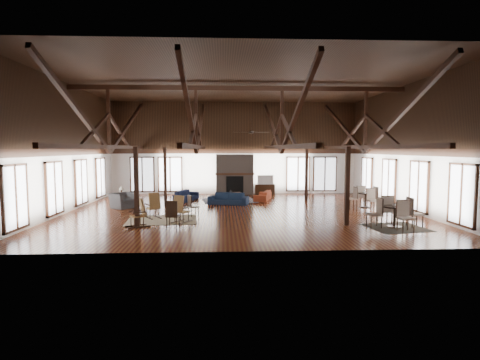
{
  "coord_description": "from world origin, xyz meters",
  "views": [
    {
      "loc": [
        -0.77,
        -17.58,
        2.96
      ],
      "look_at": [
        0.09,
        1.0,
        1.41
      ],
      "focal_mm": 28.0,
      "sensor_mm": 36.0,
      "label": 1
    }
  ],
  "objects_px": {
    "sofa_navy_front": "(228,199)",
    "armchair": "(123,200)",
    "coffee_table": "(231,194)",
    "sofa_navy_left": "(186,195)",
    "cafe_table_far": "(366,197)",
    "sofa_orange": "(263,195)",
    "tv_console": "(265,189)",
    "cafe_table_near": "(395,213)"
  },
  "relations": [
    {
      "from": "coffee_table",
      "to": "cafe_table_far",
      "type": "relative_size",
      "value": 0.66
    },
    {
      "from": "cafe_table_near",
      "to": "tv_console",
      "type": "relative_size",
      "value": 1.66
    },
    {
      "from": "sofa_navy_left",
      "to": "cafe_table_near",
      "type": "bearing_deg",
      "value": -113.54
    },
    {
      "from": "sofa_navy_left",
      "to": "sofa_orange",
      "type": "distance_m",
      "value": 4.4
    },
    {
      "from": "sofa_navy_left",
      "to": "armchair",
      "type": "distance_m",
      "value": 3.85
    },
    {
      "from": "sofa_navy_front",
      "to": "cafe_table_far",
      "type": "relative_size",
      "value": 1.06
    },
    {
      "from": "sofa_navy_front",
      "to": "tv_console",
      "type": "relative_size",
      "value": 1.63
    },
    {
      "from": "cafe_table_near",
      "to": "sofa_orange",
      "type": "bearing_deg",
      "value": 118.63
    },
    {
      "from": "sofa_navy_front",
      "to": "armchair",
      "type": "height_order",
      "value": "armchair"
    },
    {
      "from": "sofa_orange",
      "to": "tv_console",
      "type": "height_order",
      "value": "tv_console"
    },
    {
      "from": "sofa_orange",
      "to": "cafe_table_near",
      "type": "xyz_separation_m",
      "value": [
        4.18,
        -7.67,
        0.28
      ]
    },
    {
      "from": "sofa_navy_left",
      "to": "cafe_table_far",
      "type": "bearing_deg",
      "value": -88.98
    },
    {
      "from": "armchair",
      "to": "cafe_table_far",
      "type": "height_order",
      "value": "cafe_table_far"
    },
    {
      "from": "sofa_navy_front",
      "to": "armchair",
      "type": "relative_size",
      "value": 1.82
    },
    {
      "from": "tv_console",
      "to": "sofa_navy_left",
      "type": "bearing_deg",
      "value": -148.97
    },
    {
      "from": "sofa_navy_front",
      "to": "sofa_navy_left",
      "type": "relative_size",
      "value": 1.06
    },
    {
      "from": "coffee_table",
      "to": "tv_console",
      "type": "xyz_separation_m",
      "value": [
        2.26,
        3.17,
        -0.08
      ]
    },
    {
      "from": "sofa_navy_front",
      "to": "coffee_table",
      "type": "distance_m",
      "value": 1.4
    },
    {
      "from": "coffee_table",
      "to": "tv_console",
      "type": "relative_size",
      "value": 1.02
    },
    {
      "from": "sofa_orange",
      "to": "coffee_table",
      "type": "height_order",
      "value": "sofa_orange"
    },
    {
      "from": "cafe_table_near",
      "to": "cafe_table_far",
      "type": "bearing_deg",
      "value": 81.23
    },
    {
      "from": "tv_console",
      "to": "cafe_table_near",
      "type": "bearing_deg",
      "value": -70.67
    },
    {
      "from": "sofa_orange",
      "to": "coffee_table",
      "type": "distance_m",
      "value": 1.83
    },
    {
      "from": "coffee_table",
      "to": "armchair",
      "type": "distance_m",
      "value": 5.95
    },
    {
      "from": "armchair",
      "to": "coffee_table",
      "type": "bearing_deg",
      "value": -29.47
    },
    {
      "from": "sofa_navy_front",
      "to": "armchair",
      "type": "bearing_deg",
      "value": -154.22
    },
    {
      "from": "sofa_navy_left",
      "to": "armchair",
      "type": "xyz_separation_m",
      "value": [
        -2.9,
        -2.54,
        0.08
      ]
    },
    {
      "from": "coffee_table",
      "to": "cafe_table_far",
      "type": "height_order",
      "value": "cafe_table_far"
    },
    {
      "from": "coffee_table",
      "to": "cafe_table_near",
      "type": "relative_size",
      "value": 0.62
    },
    {
      "from": "sofa_orange",
      "to": "armchair",
      "type": "relative_size",
      "value": 1.62
    },
    {
      "from": "sofa_navy_left",
      "to": "cafe_table_near",
      "type": "relative_size",
      "value": 0.93
    },
    {
      "from": "coffee_table",
      "to": "sofa_navy_front",
      "type": "bearing_deg",
      "value": -117.45
    },
    {
      "from": "sofa_navy_front",
      "to": "coffee_table",
      "type": "xyz_separation_m",
      "value": [
        0.2,
        1.38,
        0.09
      ]
    },
    {
      "from": "cafe_table_near",
      "to": "tv_console",
      "type": "bearing_deg",
      "value": 109.33
    },
    {
      "from": "coffee_table",
      "to": "sofa_orange",
      "type": "bearing_deg",
      "value": -13.25
    },
    {
      "from": "coffee_table",
      "to": "sofa_navy_left",
      "type": "bearing_deg",
      "value": 155.36
    },
    {
      "from": "coffee_table",
      "to": "armchair",
      "type": "relative_size",
      "value": 1.14
    },
    {
      "from": "cafe_table_near",
      "to": "sofa_navy_left",
      "type": "bearing_deg",
      "value": 138.0
    },
    {
      "from": "sofa_navy_front",
      "to": "coffee_table",
      "type": "bearing_deg",
      "value": 97.65
    },
    {
      "from": "sofa_navy_front",
      "to": "sofa_orange",
      "type": "xyz_separation_m",
      "value": [
        2.01,
        1.56,
        -0.03
      ]
    },
    {
      "from": "armchair",
      "to": "sofa_navy_front",
      "type": "bearing_deg",
      "value": -42.33
    },
    {
      "from": "sofa_orange",
      "to": "tv_console",
      "type": "bearing_deg",
      "value": -171.73
    }
  ]
}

